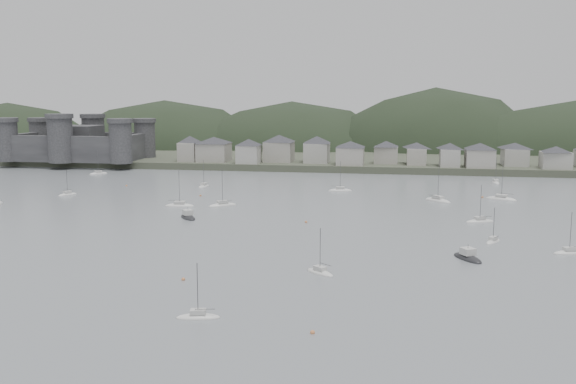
# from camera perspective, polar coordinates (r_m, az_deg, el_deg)

# --- Properties ---
(ground) EXTENTS (900.00, 900.00, 0.00)m
(ground) POSITION_cam_1_polar(r_m,az_deg,el_deg) (113.84, -6.57, -8.64)
(ground) COLOR slate
(ground) RESTS_ON ground
(far_shore_land) EXTENTS (900.00, 250.00, 3.00)m
(far_shore_land) POSITION_cam_1_polar(r_m,az_deg,el_deg) (401.64, 5.41, 4.04)
(far_shore_land) COLOR #383D2D
(far_shore_land) RESTS_ON ground
(forested_ridge) EXTENTS (851.55, 103.94, 102.57)m
(forested_ridge) POSITION_cam_1_polar(r_m,az_deg,el_deg) (377.16, 5.81, 1.78)
(forested_ridge) COLOR black
(forested_ridge) RESTS_ON ground
(castle) EXTENTS (66.00, 43.00, 20.00)m
(castle) POSITION_cam_1_polar(r_m,az_deg,el_deg) (322.50, -18.15, 4.20)
(castle) COLOR #2F2E31
(castle) RESTS_ON far_shore_land
(waterfront_town) EXTENTS (451.48, 28.46, 12.92)m
(waterfront_town) POSITION_cam_1_polar(r_m,az_deg,el_deg) (289.20, 13.72, 3.46)
(waterfront_town) COLOR #99968C
(waterfront_town) RESTS_ON far_shore_land
(moored_fleet) EXTENTS (236.45, 177.21, 13.61)m
(moored_fleet) POSITION_cam_1_polar(r_m,az_deg,el_deg) (185.18, -4.97, -1.80)
(moored_fleet) COLOR silver
(moored_fleet) RESTS_ON ground
(motor_launch_near) EXTENTS (7.04, 9.20, 4.08)m
(motor_launch_near) POSITION_cam_1_polar(r_m,az_deg,el_deg) (138.47, 15.65, -5.64)
(motor_launch_near) COLOR black
(motor_launch_near) RESTS_ON ground
(motor_launch_far) EXTENTS (7.54, 8.66, 4.02)m
(motor_launch_far) POSITION_cam_1_polar(r_m,az_deg,el_deg) (178.71, -8.87, -2.22)
(motor_launch_far) COLOR black
(motor_launch_far) RESTS_ON ground
(mooring_buoys) EXTENTS (157.24, 135.79, 0.70)m
(mooring_buoys) POSITION_cam_1_polar(r_m,az_deg,el_deg) (169.95, 2.23, -2.73)
(mooring_buoys) COLOR #CD7944
(mooring_buoys) RESTS_ON ground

